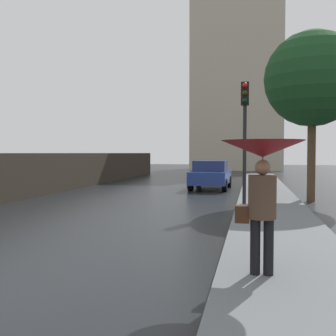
% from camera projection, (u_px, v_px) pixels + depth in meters
% --- Properties ---
extents(car_blue_near_kerb, '(1.92, 3.88, 1.45)m').
position_uv_depth(car_blue_near_kerb, '(211.00, 174.00, 19.95)').
color(car_blue_near_kerb, navy).
rests_on(car_blue_near_kerb, ground).
extents(pedestrian_with_umbrella_near, '(1.15, 1.15, 1.87)m').
position_uv_depth(pedestrian_with_umbrella_near, '(262.00, 166.00, 5.43)').
color(pedestrian_with_umbrella_near, black).
rests_on(pedestrian_with_umbrella_near, sidewalk_strip).
extents(traffic_light, '(0.26, 0.39, 4.02)m').
position_uv_depth(traffic_light, '(245.00, 119.00, 13.00)').
color(traffic_light, black).
rests_on(traffic_light, sidewalk_strip).
extents(street_tree_near, '(3.57, 3.57, 6.40)m').
position_uv_depth(street_tree_near, '(312.00, 79.00, 14.78)').
color(street_tree_near, '#4C3823').
rests_on(street_tree_near, ground).
extents(distant_tower, '(9.64, 7.17, 26.26)m').
position_uv_depth(distant_tower, '(237.00, 74.00, 43.56)').
color(distant_tower, '#B2A88E').
rests_on(distant_tower, ground).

